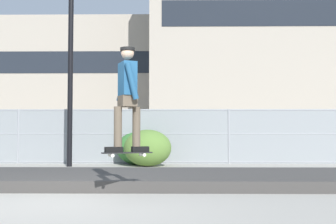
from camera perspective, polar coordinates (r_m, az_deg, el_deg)
ground_plane at (r=6.68m, az=-14.48°, el=-11.89°), size 120.00×120.00×0.00m
gravel_berm at (r=9.07m, az=-10.28°, el=-8.80°), size 15.51×2.94×0.21m
skateboard at (r=6.81m, az=-5.55°, el=-5.55°), size 0.82×0.49×0.07m
skater at (r=6.83m, az=-5.52°, el=2.70°), size 0.70×0.62×1.71m
chain_fence at (r=14.38m, az=-6.10°, el=-3.26°), size 21.54×0.06×1.85m
street_lamp at (r=13.91m, az=-13.00°, el=11.36°), size 0.44×0.44×7.19m
parked_car_near at (r=18.04m, az=-19.14°, el=-3.31°), size 4.47×2.09×1.66m
parked_car_mid at (r=16.71m, az=0.34°, el=-3.52°), size 4.47×2.08×1.66m
parked_car_far at (r=18.22m, az=20.43°, el=-3.29°), size 4.47×2.09×1.66m
library_building at (r=56.75m, az=-10.16°, el=3.58°), size 31.03×15.97×14.51m
office_block at (r=48.31m, az=15.67°, el=7.84°), size 29.19×13.77×19.67m
shrub_center at (r=13.93m, az=-4.14°, el=-4.92°), size 1.39×1.13×1.07m
shrub_right at (r=13.21m, az=-2.77°, el=-4.88°), size 1.49×1.22×1.15m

